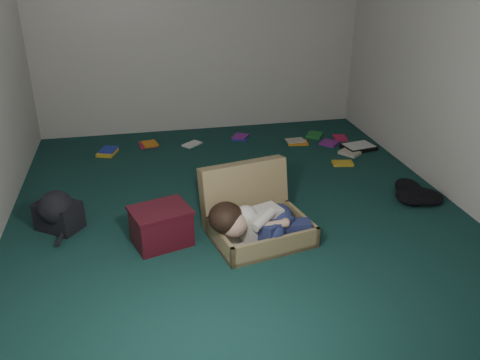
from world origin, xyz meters
name	(u,v)px	position (x,y,z in m)	size (l,w,h in m)	color
floor	(237,208)	(0.00, 0.00, 0.00)	(4.50, 4.50, 0.00)	#133934
wall_back	(199,26)	(0.00, 2.25, 1.30)	(4.50, 4.50, 0.00)	silver
wall_front	(345,182)	(0.00, -2.25, 1.30)	(4.50, 4.50, 0.00)	silver
wall_right	(459,55)	(2.00, 0.00, 1.30)	(4.50, 4.50, 0.00)	silver
suitcase	(254,215)	(0.05, -0.45, 0.17)	(0.89, 0.87, 0.56)	#947F52
person	(258,222)	(0.04, -0.65, 0.21)	(0.84, 0.41, 0.34)	silver
maroon_bin	(161,226)	(-0.71, -0.46, 0.16)	(0.53, 0.47, 0.31)	#440D17
backpack	(59,215)	(-1.53, -0.05, 0.13)	(0.44, 0.35, 0.26)	black
clothing_pile	(416,191)	(1.70, -0.15, 0.07)	(0.42, 0.34, 0.13)	black
paper_tray	(359,147)	(1.70, 1.14, 0.02)	(0.40, 0.33, 0.05)	black
book_scatter	(266,145)	(0.66, 1.46, 0.01)	(3.04, 1.29, 0.02)	gold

